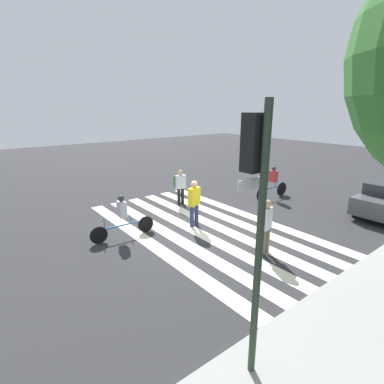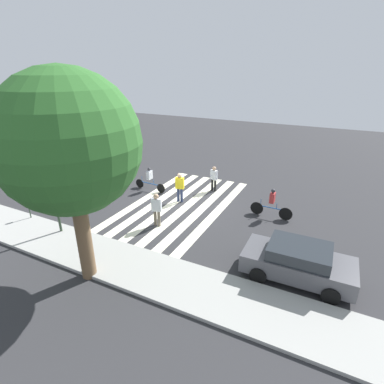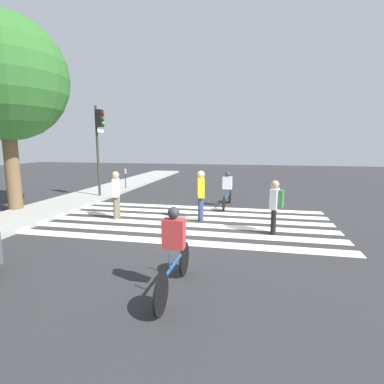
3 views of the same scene
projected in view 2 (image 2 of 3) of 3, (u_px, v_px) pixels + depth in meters
name	position (u px, v px, depth m)	size (l,w,h in m)	color
ground_plane	(180.00, 204.00, 17.87)	(60.00, 60.00, 0.00)	#2D2D30
sidewalk_curb	(110.00, 259.00, 12.69)	(36.00, 2.50, 0.14)	#9E9E99
crosswalk_stripes	(180.00, 204.00, 17.87)	(5.21, 10.00, 0.01)	#F2EDCC
traffic_light	(52.00, 170.00, 13.62)	(0.60, 0.50, 4.64)	#283828
parking_meter	(28.00, 203.00, 15.69)	(0.15, 0.15, 1.31)	#283828
street_tree	(69.00, 144.00, 9.76)	(4.82, 4.82, 7.72)	brown
pedestrian_adult_tall_backpack	(157.00, 208.00, 15.11)	(0.54, 0.37, 1.78)	#6B6051
pedestrian_adult_blue_shirt	(214.00, 177.00, 19.47)	(0.50, 0.47, 1.68)	black
pedestrian_adult_yellow_jacket	(180.00, 186.00, 17.84)	(0.55, 0.35, 1.83)	navy
cyclist_far_lane	(272.00, 202.00, 16.05)	(2.28, 0.40, 1.65)	black
cyclist_mid_street	(150.00, 178.00, 19.59)	(2.36, 0.41, 1.57)	black
car_parked_dark_suv	(298.00, 262.00, 11.39)	(4.11, 2.05, 1.45)	#4C4C51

